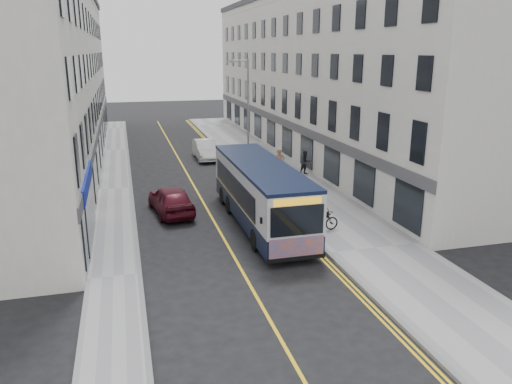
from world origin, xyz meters
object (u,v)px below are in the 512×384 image
pedestrian_far (305,163)px  car_maroon (171,199)px  pedestrian_near (280,163)px  bicycle (320,221)px  streetlamp (247,113)px  car_white (206,150)px  city_bus (260,192)px

pedestrian_far → car_maroon: pedestrian_far is taller
pedestrian_near → pedestrian_far: bearing=10.5°
bicycle → car_maroon: car_maroon is taller
streetlamp → car_white: bearing=108.6°
city_bus → bicycle: size_ratio=5.63×
streetlamp → pedestrian_near: bearing=-44.0°
pedestrian_far → car_white: bearing=112.8°
bicycle → car_white: size_ratio=0.41×
city_bus → bicycle: (2.41, -2.01, -1.11)m
city_bus → pedestrian_near: city_bus is taller
pedestrian_far → car_maroon: 11.70m
streetlamp → bicycle: size_ratio=4.11×
bicycle → car_white: car_white is taller
bicycle → pedestrian_near: bearing=-12.8°
streetlamp → bicycle: bearing=-88.0°
city_bus → streetlamp: bearing=79.5°
city_bus → car_white: (-0.04, 16.56, -0.96)m
pedestrian_near → city_bus: bearing=-110.3°
streetlamp → car_maroon: 10.43m
car_white → car_maroon: size_ratio=1.03×
pedestrian_near → car_white: (-3.86, 7.73, -0.31)m
pedestrian_far → streetlamp: bearing=143.0°
bicycle → pedestrian_far: size_ratio=1.16×
bicycle → car_maroon: (-6.62, 5.03, 0.15)m
city_bus → car_maroon: (-4.21, 3.02, -0.96)m
city_bus → pedestrian_near: bearing=66.6°
car_maroon → car_white: bearing=-114.7°
bicycle → car_white: bearing=2.1°
bicycle → car_maroon: 8.32m
car_white → streetlamp: bearing=-71.4°
streetlamp → car_white: streetlamp is taller
streetlamp → car_maroon: size_ratio=1.75×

